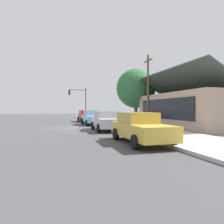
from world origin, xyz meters
TOP-DOWN VIEW (x-y plane):
  - ground_plane at (0.00, 0.00)m, footprint 120.00×120.00m
  - sidewalk_curb at (0.00, 5.60)m, footprint 60.00×4.20m
  - car_cherry at (-8.67, 2.85)m, footprint 4.48×1.96m
  - car_skyblue at (-3.02, 2.66)m, footprint 4.43×2.02m
  - car_silver at (3.23, 2.62)m, footprint 4.65×2.06m
  - car_mustard at (9.81, 2.77)m, footprint 4.82×2.04m
  - storefront_building at (2.66, 11.98)m, footprint 11.68×7.70m
  - shade_tree at (-4.58, 8.56)m, footprint 4.94×4.94m
  - traffic_light_main at (-13.57, 2.54)m, footprint 0.37×2.79m
  - utility_pole_wooden at (-0.40, 8.20)m, footprint 1.80×0.24m
  - fire_hydrant_red at (4.12, 4.20)m, footprint 0.22×0.22m

SIDE VIEW (x-z plane):
  - ground_plane at x=0.00m, z-range 0.00..0.00m
  - sidewalk_curb at x=0.00m, z-range 0.00..0.16m
  - fire_hydrant_red at x=4.12m, z-range 0.14..0.85m
  - car_skyblue at x=-3.02m, z-range 0.02..1.61m
  - car_cherry at x=-8.67m, z-range 0.02..1.61m
  - car_silver at x=3.23m, z-range 0.02..1.61m
  - car_mustard at x=9.81m, z-range 0.02..1.61m
  - storefront_building at x=2.66m, z-range -0.90..4.44m
  - traffic_light_main at x=-13.57m, z-range 0.89..6.09m
  - utility_pole_wooden at x=-0.40m, z-range 0.18..7.68m
  - shade_tree at x=-4.58m, z-range 0.93..7.76m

